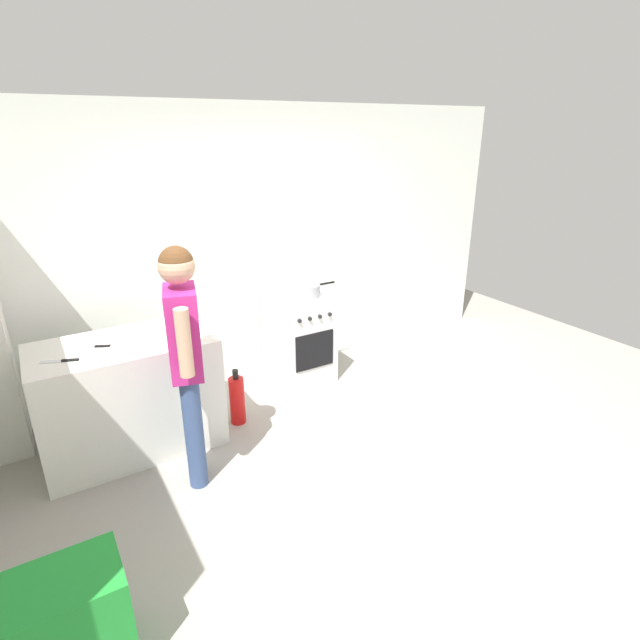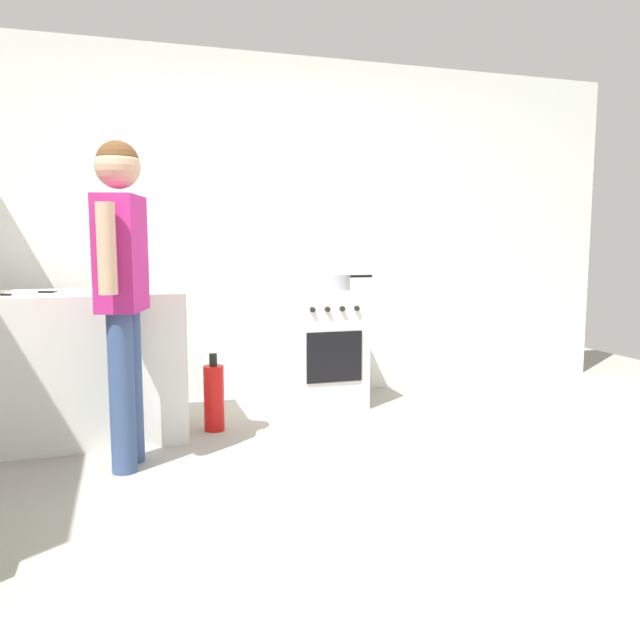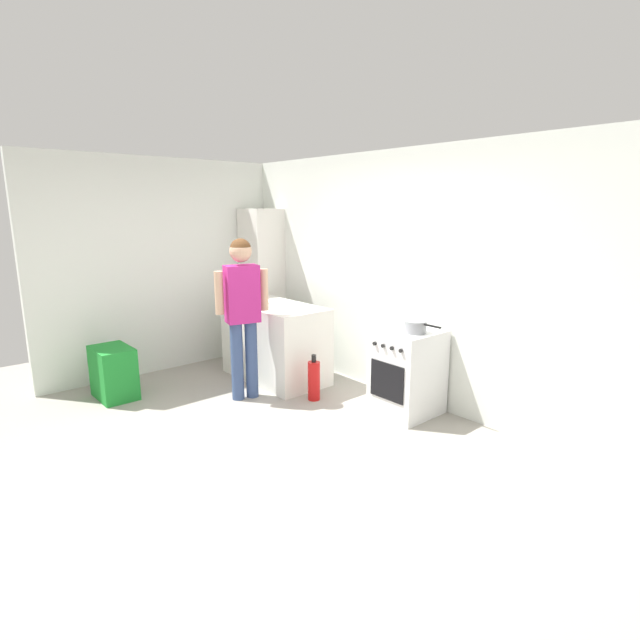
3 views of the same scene
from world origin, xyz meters
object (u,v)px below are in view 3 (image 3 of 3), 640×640
Objects in this scene: knife_utility at (247,301)px; person at (242,304)px; recycling_crate_lower at (115,385)px; larder_cabinet at (262,283)px; fire_extinguisher at (314,380)px; knife_bread at (269,305)px; recycling_crate_upper at (112,360)px; pot at (415,327)px; oven_left at (408,372)px.

person reaches higher than knife_utility.
larder_cabinet is (-0.32, 2.17, 0.86)m from recycling_crate_lower.
fire_extinguisher is 0.25× the size of larder_cabinet.
knife_bread reaches higher than recycling_crate_upper.
larder_cabinet reaches higher than knife_bread.
knife_bread is 0.63× the size of recycling_crate_lower.
larder_cabinet reaches higher than pot.
recycling_crate_upper is (-2.33, -2.06, -0.01)m from oven_left.
fire_extinguisher is at bearing 0.97° from knife_utility.
person is 3.29× the size of recycling_crate_lower.
oven_left is at bearing 28.78° from fire_extinguisher.
recycling_crate_lower is 2.35m from larder_cabinet.
knife_utility is 0.75× the size of knife_bread.
person is at bearing -144.37° from oven_left.
oven_left is 3.50× the size of knife_utility.
oven_left is 1.70× the size of fire_extinguisher.
knife_utility reaches higher than recycling_crate_lower.
larder_cabinet is (-0.92, 0.54, 0.10)m from knife_bread.
pot is 0.76× the size of recycling_crate_lower.
recycling_crate_upper is at bearing -97.99° from knife_utility.
recycling_crate_upper reaches higher than recycling_crate_lower.
knife_bread reaches higher than recycling_crate_lower.
larder_cabinet is (-0.54, 0.60, 0.10)m from knife_utility.
larder_cabinet is (-2.65, 0.10, 0.57)m from oven_left.
recycling_crate_upper is (-0.22, -1.57, -0.48)m from knife_utility.
pot reaches higher than knife_utility.
knife_bread is at bearing -165.91° from oven_left.
fire_extinguisher is at bearing 47.39° from recycling_crate_upper.
recycling_crate_lower is 0.26× the size of larder_cabinet.
person is at bearing 48.77° from recycling_crate_lower.
recycling_crate_lower is (-0.60, -1.63, -0.76)m from knife_bread.
pot is 1.62× the size of knife_utility.
recycling_crate_upper is at bearing -131.23° from person.
fire_extinguisher is at bearing -151.22° from oven_left.
oven_left is at bearing 41.55° from recycling_crate_lower.
pot is (0.10, -0.03, 0.48)m from oven_left.
recycling_crate_upper is at bearing 0.00° from recycling_crate_lower.
person is at bearing 48.77° from recycling_crate_upper.
larder_cabinet is at bearing 138.57° from person.
knife_bread reaches higher than fire_extinguisher.
knife_bread is at bearing -30.40° from larder_cabinet.
oven_left is at bearing 35.63° from person.
person is 1.54m from recycling_crate_upper.
fire_extinguisher is (-0.87, -0.48, -0.21)m from oven_left.
knife_utility is 0.81m from larder_cabinet.
knife_utility is (-2.21, -0.46, -0.00)m from pot.
recycling_crate_upper is at bearing -81.59° from larder_cabinet.
recycling_crate_lower is at bearing -140.13° from pot.
knife_utility is 0.47× the size of recycling_crate_upper.
larder_cabinet reaches higher than recycling_crate_lower.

